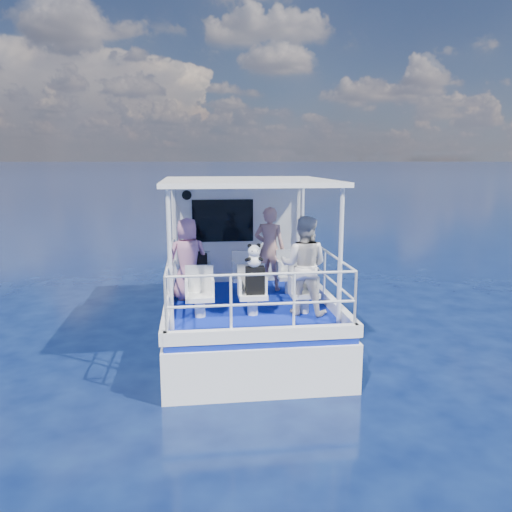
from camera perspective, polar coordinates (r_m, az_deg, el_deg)
The scene contains 20 objects.
ground at distance 10.00m, azimuth -1.15°, elevation -9.72°, with size 2000.00×2000.00×0.00m, color #071034.
hull at distance 10.93m, azimuth -1.72°, elevation -7.88°, with size 3.00×7.00×1.60m, color white.
deck at distance 10.69m, azimuth -1.75°, elevation -3.57°, with size 2.90×6.90×0.10m, color #0A1C97.
cabin at distance 11.74m, azimuth -2.39°, elevation 3.46°, with size 2.85×2.00×2.20m, color white.
canopy at distance 9.16m, azimuth -1.10°, elevation 8.52°, with size 3.00×3.20×0.08m, color white.
canopy_posts at distance 9.23m, azimuth -1.04°, elevation 1.42°, with size 2.77×2.97×2.20m.
railings at distance 9.04m, azimuth -0.80°, elevation -2.67°, with size 2.84×3.59×1.00m, color white, non-canonical shape.
seat_port_fwd at distance 9.81m, azimuth -6.55°, elevation -3.51°, with size 0.48×0.46×0.38m, color white.
seat_center_fwd at distance 9.86m, azimuth -1.30°, elevation -3.37°, with size 0.48×0.46×0.38m, color white.
seat_stbd_fwd at distance 9.99m, azimuth 3.85°, elevation -3.20°, with size 0.48×0.46×0.38m, color white.
seat_port_aft at distance 8.56m, azimuth -6.42°, elevation -5.67°, with size 0.48×0.46×0.38m, color white.
seat_center_aft at distance 8.61m, azimuth -0.40°, elevation -5.49°, with size 0.48×0.46×0.38m, color white.
seat_stbd_aft at distance 8.76m, azimuth 5.48°, elevation -5.26°, with size 0.48×0.46×0.38m, color white.
passenger_port_fwd at distance 9.52m, azimuth -7.79°, elevation -0.33°, with size 0.58×0.42×1.57m, color #CE85A8.
passenger_stbd_fwd at distance 10.11m, azimuth 1.57°, elevation 0.83°, with size 0.62×0.41×1.71m, color tan.
passenger_stbd_aft at distance 8.56m, azimuth 5.49°, elevation -1.09°, with size 0.83×0.64×1.70m, color silver.
backpack_port at distance 9.64m, azimuth -6.66°, elevation -1.18°, with size 0.36×0.20×0.47m, color black.
backpack_center at distance 8.46m, azimuth -0.11°, elevation -2.80°, with size 0.32×0.18×0.47m, color black.
compact_camera at distance 9.59m, azimuth -6.63°, elevation 0.37°, with size 0.10×0.06×0.06m, color black.
panda at distance 8.34m, azimuth -0.22°, elevation 0.06°, with size 0.26×0.21×0.40m, color white, non-canonical shape.
Camera 1 is at (-0.99, -9.30, 3.52)m, focal length 35.00 mm.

